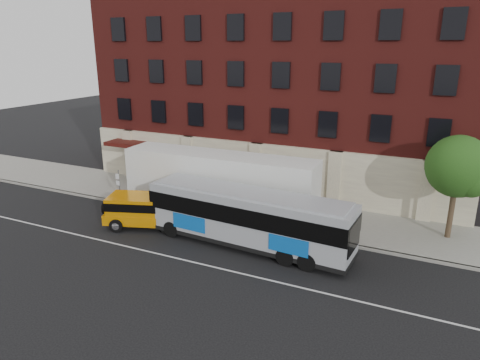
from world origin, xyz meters
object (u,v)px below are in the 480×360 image
at_px(sign_pole, 119,184).
at_px(city_bus, 248,216).
at_px(street_tree, 459,169).
at_px(yellow_suv, 143,209).
at_px(shipping_container, 219,186).

bearing_deg(sign_pole, city_bus, -12.51).
relative_size(street_tree, city_bus, 0.50).
height_order(yellow_suv, shipping_container, shipping_container).
height_order(sign_pole, street_tree, street_tree).
relative_size(street_tree, shipping_container, 0.47).
distance_m(sign_pole, city_bus, 11.80).
bearing_deg(sign_pole, shipping_container, 5.43).
xyz_separation_m(street_tree, yellow_suv, (-17.78, -6.17, -3.22)).
distance_m(sign_pole, yellow_suv, 5.12).
relative_size(city_bus, shipping_container, 0.94).
bearing_deg(city_bus, yellow_suv, -177.81).
distance_m(sign_pole, shipping_container, 7.99).
bearing_deg(sign_pole, yellow_suv, -33.61).
xyz_separation_m(sign_pole, street_tree, (22.04, 3.34, 2.96)).
distance_m(city_bus, yellow_suv, 7.28).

